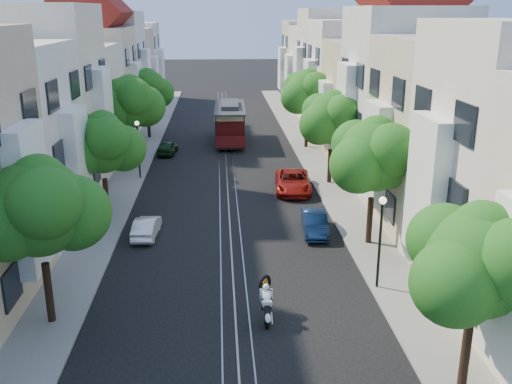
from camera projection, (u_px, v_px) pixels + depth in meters
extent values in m
plane|color=black|center=(226.00, 157.00, 47.56)|extent=(200.00, 200.00, 0.00)
cube|color=gray|center=(312.00, 155.00, 48.00)|extent=(2.50, 80.00, 0.12)
cube|color=gray|center=(138.00, 158.00, 47.09)|extent=(2.50, 80.00, 0.12)
cube|color=gray|center=(219.00, 157.00, 47.53)|extent=(0.06, 80.00, 0.02)
cube|color=gray|center=(226.00, 157.00, 47.56)|extent=(0.06, 80.00, 0.02)
cube|color=gray|center=(232.00, 157.00, 47.59)|extent=(0.06, 80.00, 0.02)
cube|color=tan|center=(226.00, 157.00, 47.56)|extent=(0.08, 80.00, 0.01)
cube|color=white|center=(428.00, 188.00, 23.86)|extent=(0.90, 3.04, 6.05)
cube|color=beige|center=(445.00, 137.00, 31.58)|extent=(7.00, 8.00, 10.00)
cube|color=white|center=(377.00, 153.00, 31.59)|extent=(0.90, 3.04, 5.50)
cube|color=silver|center=(402.00, 98.00, 38.88)|extent=(7.00, 8.00, 12.00)
cube|color=white|center=(346.00, 113.00, 38.94)|extent=(0.90, 3.04, 6.60)
cube|color=#C6B28C|center=(370.00, 102.00, 46.94)|extent=(7.00, 8.00, 9.00)
cube|color=white|center=(325.00, 111.00, 46.92)|extent=(0.90, 3.04, 4.95)
cube|color=white|center=(349.00, 81.00, 54.31)|extent=(7.00, 8.00, 10.50)
cube|color=white|center=(310.00, 91.00, 54.33)|extent=(0.90, 3.04, 5.78)
cube|color=beige|center=(333.00, 68.00, 61.77)|extent=(7.00, 8.00, 11.50)
cube|color=white|center=(298.00, 77.00, 61.81)|extent=(0.90, 3.04, 6.32)
cube|color=silver|center=(320.00, 70.00, 69.67)|extent=(7.00, 8.00, 9.50)
cube|color=white|center=(289.00, 76.00, 69.67)|extent=(0.90, 3.04, 5.23)
cube|color=beige|center=(310.00, 62.00, 77.20)|extent=(7.00, 8.00, 10.00)
cube|color=white|center=(282.00, 68.00, 77.21)|extent=(0.90, 3.04, 5.50)
cube|color=white|center=(29.00, 198.00, 22.86)|extent=(0.90, 3.04, 5.93)
cube|color=white|center=(2.00, 146.00, 30.12)|extent=(7.00, 8.00, 9.80)
cube|color=white|center=(76.00, 159.00, 30.59)|extent=(0.90, 3.04, 5.39)
cube|color=beige|center=(43.00, 104.00, 37.42)|extent=(7.00, 8.00, 11.76)
cube|color=white|center=(103.00, 117.00, 37.94)|extent=(0.90, 3.04, 6.47)
cube|color=silver|center=(75.00, 106.00, 45.47)|extent=(7.00, 8.00, 8.82)
cube|color=white|center=(123.00, 115.00, 45.92)|extent=(0.90, 3.04, 4.85)
cube|color=beige|center=(94.00, 85.00, 52.85)|extent=(7.00, 8.00, 10.29)
cube|color=white|center=(136.00, 93.00, 53.34)|extent=(0.90, 3.04, 5.66)
cube|color=silver|center=(109.00, 70.00, 60.31)|extent=(7.00, 8.00, 11.27)
cube|color=white|center=(146.00, 79.00, 60.82)|extent=(0.90, 3.04, 6.20)
cube|color=#C6B28C|center=(122.00, 72.00, 68.21)|extent=(7.00, 8.00, 9.31)
cube|color=white|center=(154.00, 78.00, 68.67)|extent=(0.90, 3.04, 5.12)
cube|color=white|center=(131.00, 64.00, 75.74)|extent=(7.00, 8.00, 9.80)
cube|color=white|center=(160.00, 70.00, 76.21)|extent=(0.90, 3.04, 5.39)
cylinder|color=black|center=(465.00, 355.00, 18.17)|extent=(0.30, 0.30, 2.27)
sphere|color=#205B16|center=(477.00, 263.00, 17.19)|extent=(3.38, 3.38, 3.38)
sphere|color=#205B16|center=(503.00, 266.00, 17.85)|extent=(2.70, 2.70, 2.70)
sphere|color=#205B16|center=(455.00, 283.00, 16.55)|extent=(2.64, 2.64, 2.64)
sphere|color=#205B16|center=(483.00, 233.00, 17.01)|extent=(2.03, 2.03, 2.03)
cylinder|color=black|center=(370.00, 220.00, 29.54)|extent=(0.30, 0.30, 2.45)
sphere|color=#205B16|center=(374.00, 155.00, 28.49)|extent=(3.64, 3.64, 3.64)
sphere|color=#205B16|center=(392.00, 160.00, 29.15)|extent=(2.91, 2.91, 2.91)
sphere|color=#205B16|center=(358.00, 165.00, 27.86)|extent=(2.84, 2.84, 2.84)
sphere|color=#205B16|center=(376.00, 137.00, 28.32)|extent=(2.18, 2.18, 2.18)
cylinder|color=black|center=(330.00, 166.00, 40.01)|extent=(0.30, 0.30, 2.38)
sphere|color=#205B16|center=(332.00, 118.00, 38.98)|extent=(3.54, 3.54, 3.54)
sphere|color=#205B16|center=(346.00, 122.00, 39.65)|extent=(2.83, 2.83, 2.83)
sphere|color=#205B16|center=(319.00, 125.00, 38.35)|extent=(2.76, 2.76, 2.76)
sphere|color=#205B16|center=(333.00, 105.00, 38.81)|extent=(2.12, 2.12, 2.12)
cylinder|color=black|center=(306.00, 133.00, 50.44)|extent=(0.30, 0.30, 2.52)
sphere|color=#205B16|center=(307.00, 92.00, 49.36)|extent=(3.74, 3.74, 3.74)
sphere|color=#205B16|center=(319.00, 96.00, 50.02)|extent=(3.00, 3.00, 3.00)
sphere|color=#205B16|center=(298.00, 97.00, 48.72)|extent=(2.92, 2.92, 2.92)
sphere|color=#205B16|center=(309.00, 82.00, 49.18)|extent=(2.25, 2.25, 2.25)
cylinder|color=black|center=(49.00, 292.00, 21.99)|extent=(0.30, 0.30, 2.45)
sphere|color=#205B16|center=(38.00, 208.00, 20.94)|extent=(3.64, 3.64, 3.64)
sphere|color=#205B16|center=(73.00, 213.00, 21.60)|extent=(2.91, 2.91, 2.91)
sphere|color=#205B16|center=(6.00, 223.00, 20.31)|extent=(2.84, 2.84, 2.84)
sphere|color=#205B16|center=(39.00, 183.00, 20.77)|extent=(2.18, 2.18, 2.18)
cylinder|color=black|center=(106.00, 197.00, 33.43)|extent=(0.30, 0.30, 2.27)
sphere|color=#205B16|center=(102.00, 144.00, 32.45)|extent=(3.38, 3.38, 3.38)
sphere|color=#205B16|center=(123.00, 148.00, 33.11)|extent=(2.70, 2.70, 2.70)
sphere|color=#205B16|center=(83.00, 152.00, 31.81)|extent=(2.64, 2.64, 2.64)
sphere|color=#205B16|center=(103.00, 128.00, 32.27)|extent=(2.03, 2.03, 2.03)
cylinder|color=black|center=(132.00, 150.00, 43.83)|extent=(0.30, 0.30, 2.62)
sphere|color=#205B16|center=(129.00, 102.00, 42.70)|extent=(3.90, 3.90, 3.90)
sphere|color=#205B16|center=(145.00, 106.00, 43.36)|extent=(3.12, 3.12, 3.12)
sphere|color=#205B16|center=(115.00, 108.00, 42.06)|extent=(3.04, 3.04, 3.04)
sphere|color=#205B16|center=(130.00, 90.00, 42.52)|extent=(2.34, 2.34, 2.34)
cylinder|color=black|center=(149.00, 125.00, 54.32)|extent=(0.30, 0.30, 2.38)
sphere|color=#205B16|center=(147.00, 89.00, 53.29)|extent=(3.54, 3.54, 3.54)
sphere|color=#205B16|center=(159.00, 93.00, 53.96)|extent=(2.83, 2.83, 2.83)
sphere|color=#205B16|center=(136.00, 94.00, 52.66)|extent=(2.76, 2.76, 2.76)
sphere|color=#205B16|center=(147.00, 79.00, 53.12)|extent=(2.12, 2.12, 2.12)
cylinder|color=black|center=(380.00, 245.00, 24.50)|extent=(0.12, 0.12, 4.00)
sphere|color=#FFF2CC|center=(383.00, 201.00, 23.89)|extent=(0.32, 0.32, 0.32)
cylinder|color=black|center=(139.00, 151.00, 40.82)|extent=(0.12, 0.12, 4.00)
sphere|color=#FFF2CC|center=(137.00, 123.00, 40.21)|extent=(0.32, 0.32, 0.32)
torus|color=black|center=(267.00, 319.00, 22.08)|extent=(0.16, 0.80, 0.80)
torus|color=black|center=(265.00, 284.00, 22.89)|extent=(0.59, 0.69, 0.77)
ellipsoid|color=white|center=(266.00, 298.00, 22.35)|extent=(0.48, 1.08, 1.02)
ellipsoid|color=white|center=(267.00, 298.00, 22.02)|extent=(0.40, 0.60, 0.57)
cube|color=black|center=(267.00, 310.00, 21.74)|extent=(0.23, 0.52, 0.45)
cube|color=silver|center=(267.00, 301.00, 22.02)|extent=(0.36, 0.58, 0.24)
sphere|color=black|center=(266.00, 295.00, 22.33)|extent=(0.28, 0.28, 0.28)
cube|color=black|center=(230.00, 137.00, 52.94)|extent=(2.67, 8.82, 0.33)
cube|color=#4E0D0E|center=(230.00, 123.00, 52.54)|extent=(2.73, 5.53, 2.64)
cube|color=beige|center=(230.00, 112.00, 52.24)|extent=(2.78, 5.59, 0.66)
cube|color=#2D2D30|center=(230.00, 107.00, 52.11)|extent=(2.89, 8.83, 0.20)
cube|color=#2D2D30|center=(230.00, 104.00, 52.02)|extent=(1.62, 4.97, 0.38)
imported|color=#0C1C3C|center=(315.00, 223.00, 31.25)|extent=(1.55, 3.78, 1.22)
imported|color=maroon|center=(293.00, 182.00, 38.48)|extent=(2.67, 5.12, 1.38)
imported|color=white|center=(146.00, 227.00, 30.83)|extent=(1.35, 3.36, 1.09)
imported|color=black|center=(167.00, 148.00, 48.45)|extent=(1.74, 3.55, 1.16)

